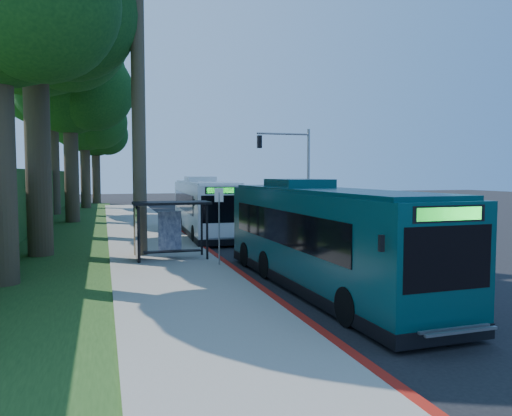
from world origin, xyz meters
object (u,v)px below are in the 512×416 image
object	(u,v)px
white_bus	(205,206)
pickup	(301,220)
teal_bus	(321,236)
bus_shelter	(165,219)

from	to	relation	value
white_bus	pickup	size ratio (longest dim) A/B	2.07
white_bus	pickup	bearing A→B (deg)	-8.59
white_bus	pickup	world-z (taller)	white_bus
teal_bus	white_bus	bearing A→B (deg)	91.37
teal_bus	pickup	xyz separation A→B (m)	(5.15, 14.27, -0.93)
white_bus	teal_bus	xyz separation A→B (m)	(0.76, -15.43, 0.00)
white_bus	teal_bus	size ratio (longest dim) A/B	1.00
bus_shelter	teal_bus	world-z (taller)	teal_bus
white_bus	teal_bus	distance (m)	15.45
white_bus	pickup	distance (m)	6.10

